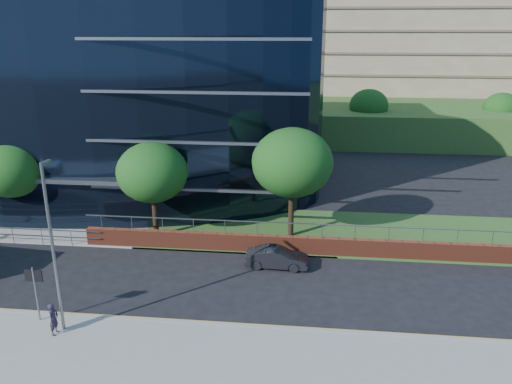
# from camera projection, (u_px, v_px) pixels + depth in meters

# --- Properties ---
(grass_verge) EXTENTS (36.00, 8.00, 0.12)m
(grass_verge) POSITION_uv_depth(u_px,v_px,m) (409.00, 235.00, 33.79)
(grass_verge) COLOR #2D511E
(grass_verge) RESTS_ON ground
(glass_office) EXTENTS (44.00, 23.10, 16.00)m
(glass_office) POSITION_uv_depth(u_px,v_px,m) (68.00, 93.00, 43.46)
(glass_office) COLOR black
(glass_office) RESTS_ON ground
(retaining_wall) EXTENTS (34.00, 0.40, 2.11)m
(retaining_wall) POSITION_uv_depth(u_px,v_px,m) (354.00, 248.00, 30.54)
(retaining_wall) COLOR brown
(retaining_wall) RESTS_ON ground
(apartment_block) EXTENTS (60.00, 42.00, 30.00)m
(apartment_block) POSITION_uv_depth(u_px,v_px,m) (415.00, 44.00, 73.12)
(apartment_block) COLOR #2D511E
(apartment_block) RESTS_ON ground
(street_sign) EXTENTS (0.85, 0.09, 2.80)m
(street_sign) POSITION_uv_depth(u_px,v_px,m) (34.00, 282.00, 23.26)
(street_sign) COLOR slate
(street_sign) RESTS_ON pavement_near
(tree_far_b) EXTENTS (4.29, 4.29, 6.05)m
(tree_far_b) POSITION_uv_depth(u_px,v_px,m) (12.00, 171.00, 33.84)
(tree_far_b) COLOR black
(tree_far_b) RESTS_ON ground
(tree_far_c) EXTENTS (4.62, 4.62, 6.51)m
(tree_far_c) POSITION_uv_depth(u_px,v_px,m) (152.00, 173.00, 32.24)
(tree_far_c) COLOR black
(tree_far_c) RESTS_ON ground
(tree_far_d) EXTENTS (5.28, 5.28, 7.44)m
(tree_far_d) POSITION_uv_depth(u_px,v_px,m) (292.00, 163.00, 32.06)
(tree_far_d) COLOR black
(tree_far_d) RESTS_ON ground
(tree_dist_e) EXTENTS (4.62, 4.62, 6.51)m
(tree_dist_e) POSITION_uv_depth(u_px,v_px,m) (369.00, 106.00, 59.76)
(tree_dist_e) COLOR black
(tree_dist_e) RESTS_ON ground
(tree_dist_f) EXTENTS (4.29, 4.29, 6.05)m
(tree_dist_f) POSITION_uv_depth(u_px,v_px,m) (502.00, 108.00, 60.10)
(tree_dist_f) COLOR black
(tree_dist_f) RESTS_ON ground
(streetlight_east) EXTENTS (0.15, 0.77, 8.00)m
(streetlight_east) POSITION_uv_depth(u_px,v_px,m) (53.00, 244.00, 21.83)
(streetlight_east) COLOR slate
(streetlight_east) RESTS_ON pavement_near
(parked_car) EXTENTS (3.73, 1.42, 1.22)m
(parked_car) POSITION_uv_depth(u_px,v_px,m) (277.00, 258.00, 29.25)
(parked_car) COLOR black
(parked_car) RESTS_ON ground
(pedestrian) EXTENTS (0.39, 0.58, 1.54)m
(pedestrian) POSITION_uv_depth(u_px,v_px,m) (54.00, 319.00, 22.55)
(pedestrian) COLOR #262031
(pedestrian) RESTS_ON pavement_near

